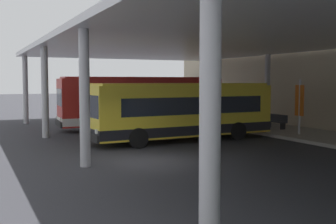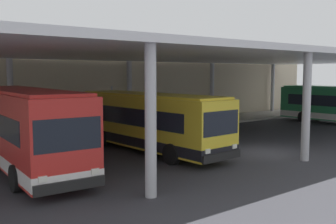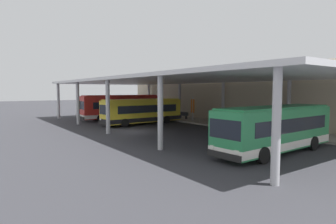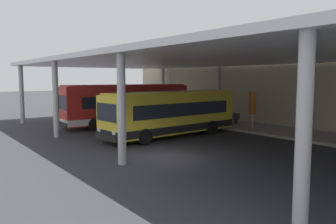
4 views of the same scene
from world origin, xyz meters
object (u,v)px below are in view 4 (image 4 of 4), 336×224
Objects in this scene: bus_second_bay at (171,113)px; bus_nearest_bay at (127,105)px; bench_waiting at (231,118)px; trash_bin at (203,114)px; banner_sign at (252,105)px.

bus_nearest_bay is at bearing 177.77° from bus_second_bay.
bus_second_bay is (6.68, -0.26, -0.19)m from bus_nearest_bay.
trash_bin is at bearing -178.83° from bench_waiting.
bus_nearest_bay reaches higher than banner_sign.
trash_bin is (1.81, 7.39, -1.16)m from bus_nearest_bay.
bus_nearest_bay is 7.69m from trash_bin.
bench_waiting is (-1.45, 7.72, -0.99)m from bus_second_bay.
bus_second_bay is 7.92m from bench_waiting.
bus_second_bay is 10.87× the size of trash_bin.
bus_second_bay reaches higher than bench_waiting.
bus_nearest_bay is at bearing -103.75° from trash_bin.
banner_sign is (3.06, -0.88, 1.32)m from bench_waiting.
trash_bin is 6.67m from banner_sign.
trash_bin is 0.31× the size of banner_sign.
bus_nearest_bay is at bearing -141.57° from banner_sign.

